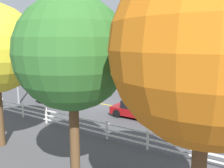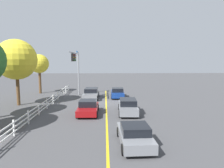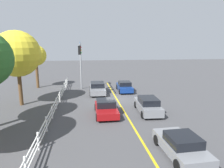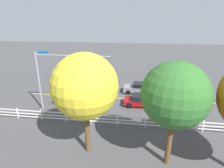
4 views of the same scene
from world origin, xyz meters
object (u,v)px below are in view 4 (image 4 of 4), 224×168
object	(u,v)px
car_1	(78,87)
tree_1	(85,86)
car_3	(140,88)
car_2	(196,93)
car_4	(74,97)
tree_2	(175,95)
car_0	(141,101)

from	to	relation	value
car_1	tree_1	world-z (taller)	tree_1
car_3	car_1	bearing A→B (deg)	6.01
car_1	car_2	bearing A→B (deg)	-177.88
car_1	car_4	xyz separation A→B (m)	(-0.59, 3.73, 0.04)
tree_1	tree_2	world-z (taller)	tree_1
car_2	tree_2	bearing A→B (deg)	64.56
car_3	tree_2	size ratio (longest dim) A/B	0.60
car_3	car_0	bearing A→B (deg)	93.56
car_1	car_3	bearing A→B (deg)	-174.93
car_3	tree_2	bearing A→B (deg)	100.68
car_3	car_2	bearing A→B (deg)	179.57
car_4	car_2	bearing A→B (deg)	15.07
car_1	car_2	xyz separation A→B (m)	(-16.02, -0.03, -0.03)
car_3	car_4	world-z (taller)	car_3
car_1	car_4	world-z (taller)	car_4
tree_1	car_4	bearing A→B (deg)	-64.46
car_0	car_3	size ratio (longest dim) A/B	0.91
tree_2	car_2	bearing A→B (deg)	-113.82
car_0	car_4	size ratio (longest dim) A/B	0.86
car_2	car_4	distance (m)	15.88
car_1	tree_1	distance (m)	13.70
car_4	car_3	bearing A→B (deg)	28.73
car_3	tree_2	distance (m)	13.90
car_4	tree_1	xyz separation A→B (m)	(-3.97, 8.30, 4.66)
car_0	car_1	xyz separation A→B (m)	(8.74, -3.47, 0.02)
car_1	tree_2	xyz separation A→B (m)	(-10.46, 12.56, 4.59)
car_0	car_4	bearing A→B (deg)	-177.55
car_2	car_3	world-z (taller)	car_3
tree_1	car_3	bearing A→B (deg)	-108.31
car_2	car_4	xyz separation A→B (m)	(15.43, 3.76, 0.07)
car_1	car_3	xyz separation A→B (m)	(-8.70, -0.46, 0.06)
car_0	car_3	distance (m)	3.94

